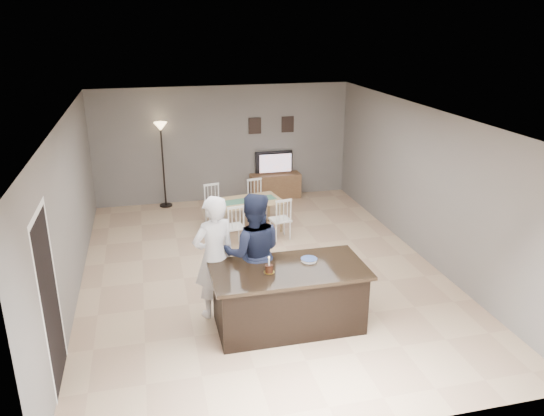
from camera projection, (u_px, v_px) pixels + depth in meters
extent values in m
plane|color=tan|center=(261.00, 270.00, 9.23)|extent=(8.00, 8.00, 0.00)
plane|color=slate|center=(224.00, 144.00, 12.43)|extent=(6.00, 0.00, 6.00)
plane|color=slate|center=(349.00, 324.00, 5.11)|extent=(6.00, 0.00, 6.00)
plane|color=slate|center=(69.00, 211.00, 8.10)|extent=(0.00, 8.00, 8.00)
plane|color=slate|center=(424.00, 184.00, 9.44)|extent=(0.00, 8.00, 8.00)
plane|color=white|center=(260.00, 115.00, 8.31)|extent=(8.00, 8.00, 0.00)
cube|color=black|center=(288.00, 299.00, 7.44)|extent=(2.00, 1.00, 0.85)
cube|color=black|center=(289.00, 270.00, 7.28)|extent=(2.15, 1.10, 0.05)
cube|color=brown|center=(275.00, 186.00, 12.84)|extent=(1.20, 0.40, 0.60)
imported|color=black|center=(275.00, 163.00, 12.71)|extent=(0.91, 0.12, 0.53)
plane|color=#FE5E1C|center=(276.00, 163.00, 12.64)|extent=(0.78, 0.00, 0.78)
cube|color=black|center=(255.00, 126.00, 12.44)|extent=(0.30, 0.02, 0.38)
cube|color=black|center=(288.00, 124.00, 12.61)|extent=(0.30, 0.02, 0.38)
plane|color=black|center=(50.00, 302.00, 6.10)|extent=(0.00, 2.10, 2.10)
plane|color=white|center=(36.00, 214.00, 5.74)|extent=(0.00, 1.02, 1.02)
imported|color=silver|center=(214.00, 257.00, 7.56)|extent=(0.79, 0.66, 1.84)
imported|color=#191F37|center=(253.00, 253.00, 7.69)|extent=(0.99, 0.83, 1.84)
cylinder|color=gold|center=(269.00, 272.00, 7.15)|extent=(0.15, 0.15, 0.00)
cylinder|color=#351A0E|center=(269.00, 269.00, 7.14)|extent=(0.11, 0.11, 0.10)
cylinder|color=white|center=(269.00, 262.00, 7.10)|extent=(0.02, 0.02, 0.11)
sphere|color=#FFBF4C|center=(269.00, 257.00, 7.08)|extent=(0.02, 0.02, 0.02)
cylinder|color=white|center=(309.00, 260.00, 7.49)|extent=(0.23, 0.23, 0.01)
cylinder|color=white|center=(309.00, 260.00, 7.49)|extent=(0.23, 0.23, 0.01)
cylinder|color=white|center=(309.00, 259.00, 7.48)|extent=(0.23, 0.23, 0.01)
cylinder|color=#2D4589|center=(309.00, 259.00, 7.48)|extent=(0.23, 0.23, 0.00)
cube|color=#9D8255|center=(246.00, 202.00, 10.69)|extent=(1.52, 1.02, 0.04)
cylinder|color=#9D8255|center=(221.00, 227.00, 10.29)|extent=(0.05, 0.05, 0.63)
cylinder|color=#9D8255|center=(269.00, 208.00, 11.32)|extent=(0.05, 0.05, 0.63)
cube|color=#3C6C55|center=(246.00, 200.00, 10.68)|extent=(1.27, 0.51, 0.01)
cube|color=silver|center=(234.00, 227.00, 10.06)|extent=(0.42, 0.41, 0.04)
cylinder|color=silver|center=(229.00, 241.00, 9.95)|extent=(0.03, 0.03, 0.38)
cylinder|color=silver|center=(239.00, 233.00, 10.31)|extent=(0.03, 0.03, 0.38)
cube|color=silver|center=(236.00, 208.00, 9.77)|extent=(0.34, 0.08, 0.04)
cube|color=silver|center=(280.00, 220.00, 10.42)|extent=(0.42, 0.41, 0.04)
cylinder|color=silver|center=(276.00, 233.00, 10.31)|extent=(0.03, 0.03, 0.38)
cylinder|color=silver|center=(284.00, 226.00, 10.67)|extent=(0.03, 0.03, 0.38)
cube|color=silver|center=(284.00, 201.00, 10.13)|extent=(0.34, 0.08, 0.04)
cube|color=silver|center=(214.00, 207.00, 11.13)|extent=(0.42, 0.41, 0.04)
cylinder|color=silver|center=(219.00, 213.00, 11.38)|extent=(0.03, 0.03, 0.38)
cylinder|color=silver|center=(210.00, 219.00, 11.02)|extent=(0.03, 0.03, 0.38)
cube|color=silver|center=(211.00, 185.00, 11.12)|extent=(0.34, 0.08, 0.04)
cube|color=silver|center=(257.00, 201.00, 11.49)|extent=(0.42, 0.41, 0.04)
cylinder|color=silver|center=(261.00, 207.00, 11.74)|extent=(0.03, 0.03, 0.38)
cylinder|color=silver|center=(253.00, 213.00, 11.38)|extent=(0.03, 0.03, 0.38)
cube|color=silver|center=(254.00, 179.00, 11.48)|extent=(0.34, 0.08, 0.04)
cylinder|color=black|center=(166.00, 205.00, 12.37)|extent=(0.29, 0.29, 0.03)
cylinder|color=black|center=(163.00, 168.00, 12.06)|extent=(0.04, 0.04, 1.80)
cone|color=#FED38B|center=(160.00, 127.00, 11.74)|extent=(0.29, 0.29, 0.19)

